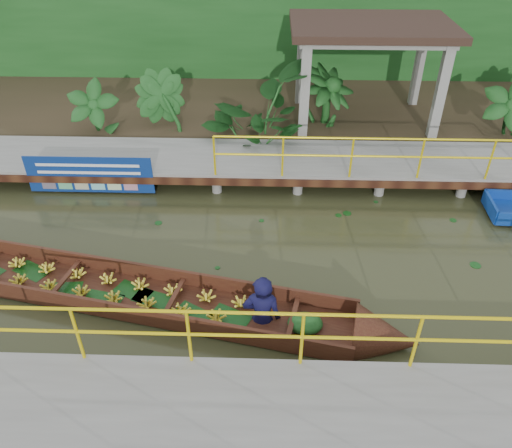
{
  "coord_description": "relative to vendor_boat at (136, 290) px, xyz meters",
  "views": [
    {
      "loc": [
        0.3,
        -7.84,
        6.56
      ],
      "look_at": [
        0.04,
        0.5,
        0.6
      ],
      "focal_mm": 35.0,
      "sensor_mm": 36.0,
      "label": 1
    }
  ],
  "objects": [
    {
      "name": "tropical_plants",
      "position": [
        3.73,
        6.47,
        1.06
      ],
      "size": [
        14.39,
        1.39,
        1.74
      ],
      "color": "#144114",
      "rests_on": "ground"
    },
    {
      "name": "vendor_boat",
      "position": [
        0.0,
        0.0,
        0.0
      ],
      "size": [
        10.81,
        3.28,
        2.37
      ],
      "rotation": [
        0.0,
        0.0,
        -0.21
      ],
      "color": "#35130E",
      "rests_on": "ground"
    },
    {
      "name": "blue_banner",
      "position": [
        -1.91,
        3.65,
        0.29
      ],
      "size": [
        3.07,
        0.04,
        0.96
      ],
      "color": "navy",
      "rests_on": "ground"
    },
    {
      "name": "far_dock",
      "position": [
        2.14,
        4.6,
        0.21
      ],
      "size": [
        16.0,
        2.06,
        1.66
      ],
      "color": "slate",
      "rests_on": "ground"
    },
    {
      "name": "foliage_backdrop",
      "position": [
        2.12,
        11.17,
        1.74
      ],
      "size": [
        30.0,
        0.8,
        4.0
      ],
      "primitive_type": "cube",
      "color": "#144114",
      "rests_on": "ground"
    },
    {
      "name": "land_strip",
      "position": [
        2.12,
        8.67,
        -0.04
      ],
      "size": [
        30.0,
        8.0,
        0.45
      ],
      "primitive_type": "cube",
      "color": "#2E2717",
      "rests_on": "ground"
    },
    {
      "name": "pavilion",
      "position": [
        5.12,
        7.47,
        2.55
      ],
      "size": [
        4.4,
        3.0,
        3.0
      ],
      "color": "slate",
      "rests_on": "ground"
    },
    {
      "name": "ground",
      "position": [
        2.12,
        1.17,
        -0.26
      ],
      "size": [
        80.0,
        80.0,
        0.0
      ],
      "primitive_type": "plane",
      "color": "#2D3118",
      "rests_on": "ground"
    }
  ]
}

